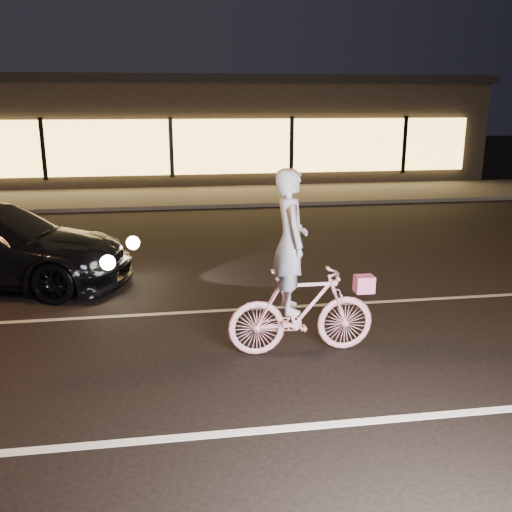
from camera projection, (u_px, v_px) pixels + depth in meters
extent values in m
plane|color=black|center=(190.00, 369.00, 7.15)|extent=(90.00, 90.00, 0.00)
cube|color=silver|center=(197.00, 436.00, 5.72)|extent=(60.00, 0.12, 0.01)
cube|color=gray|center=(185.00, 312.00, 9.05)|extent=(60.00, 0.10, 0.01)
cube|color=#383533|center=(174.00, 197.00, 19.52)|extent=(30.00, 4.00, 0.12)
cube|color=black|center=(170.00, 131.00, 24.73)|extent=(25.00, 8.00, 4.00)
cube|color=black|center=(168.00, 81.00, 24.19)|extent=(25.40, 8.40, 0.30)
cube|color=#F0B754|center=(171.00, 147.00, 20.93)|extent=(23.00, 0.15, 2.00)
cube|color=black|center=(43.00, 149.00, 20.18)|extent=(0.15, 0.08, 2.20)
cube|color=black|center=(171.00, 147.00, 20.85)|extent=(0.15, 0.08, 2.20)
cube|color=black|center=(291.00, 146.00, 21.52)|extent=(0.15, 0.08, 2.20)
cube|color=black|center=(404.00, 145.00, 22.19)|extent=(0.15, 0.08, 2.20)
imported|color=#FF487A|center=(302.00, 311.00, 7.49)|extent=(1.95, 0.55, 1.17)
imported|color=white|center=(290.00, 241.00, 7.21)|extent=(0.44, 0.67, 1.84)
cube|color=#D63D8E|center=(364.00, 284.00, 7.52)|extent=(0.25, 0.20, 0.22)
sphere|color=#FFF2BF|center=(133.00, 243.00, 10.68)|extent=(0.25, 0.25, 0.25)
sphere|color=#FFF2BF|center=(108.00, 263.00, 9.37)|extent=(0.25, 0.25, 0.25)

